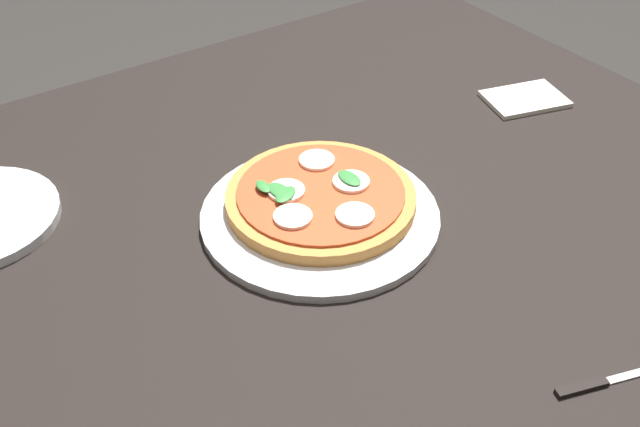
% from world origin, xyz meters
% --- Properties ---
extents(dining_table, '(1.41, 1.14, 0.74)m').
position_xyz_m(dining_table, '(0.00, 0.00, 0.65)').
color(dining_table, black).
rests_on(dining_table, ground_plane).
extents(serving_tray, '(0.32, 0.32, 0.01)m').
position_xyz_m(serving_tray, '(0.03, 0.01, 0.74)').
color(serving_tray, silver).
rests_on(serving_tray, dining_table).
extents(pizza, '(0.26, 0.26, 0.03)m').
position_xyz_m(pizza, '(0.04, 0.03, 0.76)').
color(pizza, '#C6843F').
rests_on(pizza, serving_tray).
extents(napkin, '(0.15, 0.12, 0.01)m').
position_xyz_m(napkin, '(0.49, 0.08, 0.74)').
color(napkin, white).
rests_on(napkin, dining_table).
extents(knife, '(0.17, 0.06, 0.01)m').
position_xyz_m(knife, '(0.12, -0.39, 0.74)').
color(knife, black).
rests_on(knife, dining_table).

